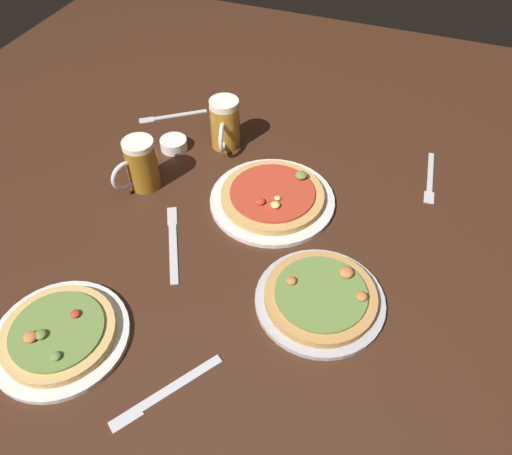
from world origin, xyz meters
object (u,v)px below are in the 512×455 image
object	(u,v)px
knife_right	(173,242)
fork_spare	(171,116)
pizza_plate_far	(273,197)
knife_spare	(167,392)
beer_mug_dark	(141,165)
pizza_plate_near	(320,298)
beer_mug_amber	(225,124)
fork_left	(430,178)
pizza_plate_side	(59,335)
ramekin_sauce	(174,144)

from	to	relation	value
knife_right	fork_spare	xyz separation A→B (m)	(-0.24, 0.46, 0.00)
pizza_plate_far	knife_spare	size ratio (longest dim) A/B	1.55
pizza_plate_far	beer_mug_dark	distance (m)	0.35
pizza_plate_near	beer_mug_amber	bearing A→B (deg)	133.03
beer_mug_amber	fork_left	bearing A→B (deg)	5.88
pizza_plate_far	fork_left	distance (m)	0.43
fork_left	knife_right	xyz separation A→B (m)	(-0.54, -0.45, -0.00)
pizza_plate_far	pizza_plate_side	world-z (taller)	pizza_plate_far
knife_right	knife_spare	bearing A→B (deg)	-64.25
pizza_plate_near	knife_spare	world-z (taller)	pizza_plate_near
pizza_plate_far	knife_spare	distance (m)	0.55
fork_left	fork_spare	world-z (taller)	same
pizza_plate_side	knife_right	bearing A→B (deg)	73.59
beer_mug_dark	beer_mug_amber	distance (m)	0.27
ramekin_sauce	fork_spare	xyz separation A→B (m)	(-0.08, 0.14, -0.01)
pizza_plate_near	ramekin_sauce	size ratio (longest dim) A/B	3.64
beer_mug_dark	fork_spare	world-z (taller)	beer_mug_dark
pizza_plate_side	fork_spare	world-z (taller)	pizza_plate_side
pizza_plate_far	knife_spare	bearing A→B (deg)	-91.18
pizza_plate_side	fork_left	distance (m)	0.98
pizza_plate_near	fork_left	world-z (taller)	pizza_plate_near
beer_mug_amber	fork_left	world-z (taller)	beer_mug_amber
beer_mug_dark	knife_right	xyz separation A→B (m)	(0.16, -0.16, -0.07)
ramekin_sauce	fork_left	xyz separation A→B (m)	(0.70, 0.12, -0.01)
pizza_plate_near	ramekin_sauce	distance (m)	0.64
pizza_plate_near	pizza_plate_far	distance (m)	0.32
knife_right	fork_spare	size ratio (longest dim) A/B	1.24
ramekin_sauce	beer_mug_dark	bearing A→B (deg)	-90.12
pizza_plate_near	fork_spare	world-z (taller)	pizza_plate_near
knife_spare	fork_spare	bearing A→B (deg)	116.95
fork_spare	knife_right	bearing A→B (deg)	-62.20
fork_spare	beer_mug_dark	bearing A→B (deg)	-75.35
knife_spare	pizza_plate_far	bearing A→B (deg)	88.82
fork_left	pizza_plate_side	bearing A→B (deg)	-129.63
pizza_plate_side	fork_spare	distance (m)	0.79
pizza_plate_near	fork_left	size ratio (longest dim) A/B	1.32
pizza_plate_near	beer_mug_amber	distance (m)	0.59
pizza_plate_near	ramekin_sauce	xyz separation A→B (m)	(-0.53, 0.36, -0.00)
knife_spare	pizza_plate_near	bearing A→B (deg)	54.83
fork_spare	pizza_plate_side	bearing A→B (deg)	-78.81
pizza_plate_near	knife_spare	bearing A→B (deg)	-125.17
beer_mug_dark	beer_mug_amber	size ratio (longest dim) A/B	0.97
beer_mug_amber	ramekin_sauce	size ratio (longest dim) A/B	1.91
beer_mug_dark	knife_spare	size ratio (longest dim) A/B	0.68
beer_mug_dark	beer_mug_amber	xyz separation A→B (m)	(0.13, 0.23, 0.00)
pizza_plate_far	beer_mug_dark	bearing A→B (deg)	-170.00
pizza_plate_side	ramekin_sauce	xyz separation A→B (m)	(-0.07, 0.63, -0.00)
fork_left	knife_right	world-z (taller)	same
beer_mug_amber	knife_right	bearing A→B (deg)	-85.44
fork_spare	pizza_plate_near	bearing A→B (deg)	-39.27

